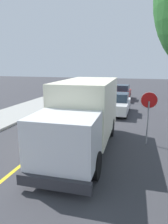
{
  "coord_description": "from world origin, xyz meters",
  "views": [
    {
      "loc": [
        4.54,
        -0.16,
        3.94
      ],
      "look_at": [
        1.46,
        10.21,
        1.4
      ],
      "focal_mm": 32.47,
      "sensor_mm": 36.0,
      "label": 1
    }
  ],
  "objects_px": {
    "parked_car_near": "(118,104)",
    "box_truck": "(84,112)",
    "stop_sign": "(149,108)",
    "parked_car_mid": "(121,93)"
  },
  "relations": [
    {
      "from": "parked_car_near",
      "to": "box_truck",
      "type": "bearing_deg",
      "value": -94.75
    },
    {
      "from": "parked_car_near",
      "to": "stop_sign",
      "type": "xyz_separation_m",
      "value": [
        2.26,
        -6.22,
        1.06
      ]
    },
    {
      "from": "parked_car_near",
      "to": "parked_car_mid",
      "type": "distance_m",
      "value": 6.91
    },
    {
      "from": "box_truck",
      "to": "stop_sign",
      "type": "distance_m",
      "value": 3.2
    },
    {
      "from": "parked_car_near",
      "to": "parked_car_mid",
      "type": "height_order",
      "value": "same"
    },
    {
      "from": "parked_car_mid",
      "to": "stop_sign",
      "type": "distance_m",
      "value": 13.44
    },
    {
      "from": "parked_car_mid",
      "to": "stop_sign",
      "type": "xyz_separation_m",
      "value": [
        2.74,
        -13.11,
        1.06
      ]
    },
    {
      "from": "box_truck",
      "to": "parked_car_near",
      "type": "xyz_separation_m",
      "value": [
        0.63,
        7.58,
        -0.97
      ]
    },
    {
      "from": "box_truck",
      "to": "parked_car_near",
      "type": "bearing_deg",
      "value": 85.25
    },
    {
      "from": "parked_car_mid",
      "to": "parked_car_near",
      "type": "bearing_deg",
      "value": -86.08
    }
  ]
}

